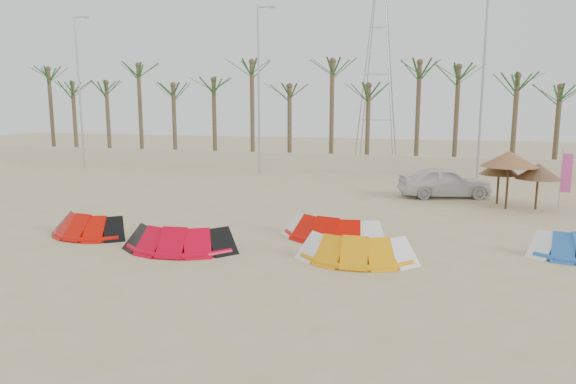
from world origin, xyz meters
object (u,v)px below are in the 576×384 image
(kite_red_mid, at_px, (183,236))
(parasol_mid, at_px, (509,159))
(kite_orange, at_px, (358,246))
(parasol_right, at_px, (538,171))
(parasol_left, at_px, (499,167))
(car, at_px, (444,182))
(kite_red_right, at_px, (333,226))
(kite_red_left, at_px, (92,224))

(kite_red_mid, xyz_separation_m, parasol_mid, (10.99, 9.97, 1.84))
(kite_orange, relative_size, parasol_right, 1.69)
(parasol_right, bearing_deg, parasol_left, 147.56)
(car, bearing_deg, kite_red_mid, 130.14)
(parasol_left, bearing_deg, parasol_mid, -78.02)
(kite_orange, height_order, parasol_mid, parasol_mid)
(kite_red_right, height_order, parasol_left, parasol_left)
(kite_red_left, bearing_deg, car, 43.21)
(kite_red_left, relative_size, kite_orange, 0.91)
(kite_red_mid, bearing_deg, parasol_right, 39.67)
(kite_red_right, relative_size, kite_orange, 1.12)
(parasol_left, relative_size, parasol_right, 1.01)
(parasol_mid, bearing_deg, kite_red_right, -132.32)
(parasol_right, height_order, car, parasol_right)
(kite_red_right, distance_m, parasol_right, 10.87)
(kite_red_left, xyz_separation_m, kite_red_right, (8.44, 2.02, 0.00))
(kite_red_left, relative_size, parasol_right, 1.53)
(kite_red_mid, bearing_deg, parasol_mid, 42.20)
(kite_red_left, relative_size, parasol_left, 1.52)
(kite_red_right, bearing_deg, kite_orange, -62.94)
(kite_red_mid, distance_m, car, 14.89)
(kite_red_mid, distance_m, parasol_right, 15.99)
(kite_red_left, distance_m, parasol_right, 18.86)
(parasol_right, bearing_deg, car, 151.13)
(parasol_left, height_order, car, parasol_left)
(kite_red_left, bearing_deg, parasol_left, 35.18)
(kite_red_right, xyz_separation_m, kite_orange, (1.21, -2.37, -0.00))
(parasol_left, xyz_separation_m, parasol_right, (1.52, -0.97, -0.02))
(parasol_left, bearing_deg, kite_red_mid, -133.97)
(kite_red_right, distance_m, parasol_left, 10.58)
(kite_red_mid, relative_size, kite_orange, 1.06)
(kite_red_mid, xyz_separation_m, kite_orange, (5.63, 0.39, -0.00))
(kite_red_right, bearing_deg, car, 67.79)
(parasol_left, bearing_deg, car, 153.52)
(parasol_right, bearing_deg, kite_red_left, -149.90)
(kite_red_left, relative_size, parasol_mid, 1.22)
(kite_red_left, xyz_separation_m, parasol_right, (16.28, 9.43, 1.31))
(parasol_mid, distance_m, parasol_right, 1.40)
(kite_red_mid, height_order, parasol_right, parasol_right)
(kite_red_right, relative_size, car, 0.86)
(parasol_left, distance_m, parasol_mid, 1.31)
(parasol_right, relative_size, car, 0.46)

